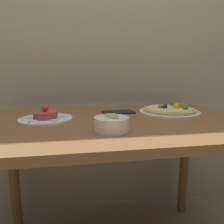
# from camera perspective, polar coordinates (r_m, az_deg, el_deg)

# --- Properties ---
(back_wall) EXTENTS (8.00, 0.05, 2.60)m
(back_wall) POSITION_cam_1_polar(r_m,az_deg,el_deg) (1.56, -3.18, 21.49)
(back_wall) COLOR tan
(back_wall) RESTS_ON ground_plane
(dining_table) EXTENTS (1.25, 0.80, 0.78)m
(dining_table) POSITION_cam_1_polar(r_m,az_deg,el_deg) (1.07, 0.45, -7.87)
(dining_table) COLOR brown
(dining_table) RESTS_ON ground_plane
(pizza_plate) EXTENTS (0.33, 0.33, 0.06)m
(pizza_plate) POSITION_cam_1_polar(r_m,az_deg,el_deg) (1.25, 14.77, 0.42)
(pizza_plate) COLOR white
(pizza_plate) RESTS_ON dining_table
(tartare_plate) EXTENTS (0.25, 0.25, 0.08)m
(tartare_plate) POSITION_cam_1_polar(r_m,az_deg,el_deg) (1.08, -16.95, -1.24)
(tartare_plate) COLOR white
(tartare_plate) RESTS_ON dining_table
(small_bowl) EXTENTS (0.14, 0.14, 0.07)m
(small_bowl) POSITION_cam_1_polar(r_m,az_deg,el_deg) (0.84, -0.09, -2.92)
(small_bowl) COLOR white
(small_bowl) RESTS_ON dining_table
(napkin) EXTENTS (0.18, 0.12, 0.01)m
(napkin) POSITION_cam_1_polar(r_m,az_deg,el_deg) (1.21, 1.70, -0.07)
(napkin) COLOR black
(napkin) RESTS_ON dining_table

